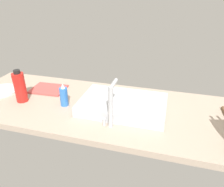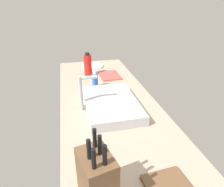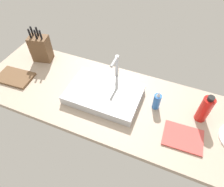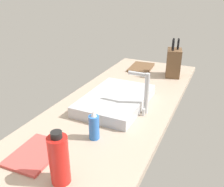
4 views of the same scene
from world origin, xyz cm
name	(u,v)px [view 4 (image 4 of 4)]	position (x,y,z in cm)	size (l,w,h in cm)	color
countertop_slab	(112,111)	(0.00, 0.00, 1.75)	(195.37, 64.23, 3.50)	tan
sink_basin	(116,100)	(-5.50, 0.35, 6.51)	(49.01, 32.35, 6.02)	#B7BABF
faucet	(144,90)	(-3.23, 17.40, 16.65)	(5.50, 11.61, 22.63)	#B7BABF
knife_block	(173,62)	(-67.90, 18.95, 14.07)	(16.27, 13.09, 27.68)	brown
cutting_board	(141,67)	(-74.72, -8.22, 4.40)	(26.04, 16.83, 1.80)	brown
soap_bottle	(94,126)	(29.33, 5.07, 9.67)	(4.76, 4.76, 14.16)	blue
water_bottle	(59,159)	(57.33, 7.14, 13.01)	(7.00, 7.00, 20.50)	red
dish_towel	(36,153)	(49.83, -11.05, 4.10)	(22.71, 17.04, 1.20)	#CC4C47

